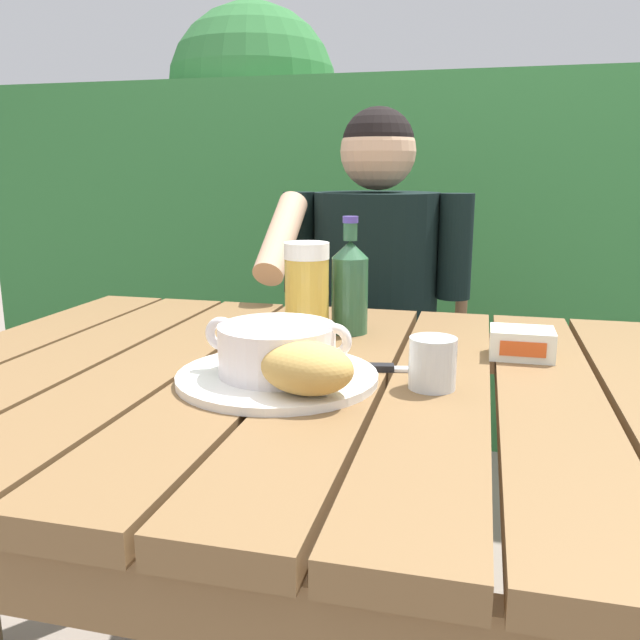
% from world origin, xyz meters
% --- Properties ---
extents(dining_table, '(1.35, 0.95, 0.77)m').
position_xyz_m(dining_table, '(-0.00, 0.00, 0.68)').
color(dining_table, brown).
rests_on(dining_table, ground_plane).
extents(hedge_backdrop, '(3.77, 0.82, 2.35)m').
position_xyz_m(hedge_backdrop, '(-0.03, 1.87, 0.86)').
color(hedge_backdrop, '#317238').
rests_on(hedge_backdrop, ground_plane).
extents(chair_near_diner, '(0.46, 0.48, 0.93)m').
position_xyz_m(chair_near_diner, '(-0.06, 0.91, 0.47)').
color(chair_near_diner, brown).
rests_on(chair_near_diner, ground_plane).
extents(person_eating, '(0.48, 0.47, 1.22)m').
position_xyz_m(person_eating, '(-0.07, 0.71, 0.72)').
color(person_eating, black).
rests_on(person_eating, ground_plane).
extents(serving_plate, '(0.29, 0.29, 0.01)m').
position_xyz_m(serving_plate, '(-0.08, -0.05, 0.78)').
color(serving_plate, white).
rests_on(serving_plate, dining_table).
extents(soup_bowl, '(0.22, 0.17, 0.08)m').
position_xyz_m(soup_bowl, '(-0.08, -0.05, 0.82)').
color(soup_bowl, white).
rests_on(soup_bowl, serving_plate).
extents(bread_roll, '(0.14, 0.11, 0.07)m').
position_xyz_m(bread_roll, '(-0.01, -0.13, 0.82)').
color(bread_roll, tan).
rests_on(bread_roll, serving_plate).
extents(beer_glass, '(0.08, 0.08, 0.17)m').
position_xyz_m(beer_glass, '(-0.10, 0.20, 0.86)').
color(beer_glass, gold).
rests_on(beer_glass, dining_table).
extents(beer_bottle, '(0.07, 0.07, 0.22)m').
position_xyz_m(beer_bottle, '(-0.03, 0.25, 0.86)').
color(beer_bottle, '#2E5A39').
rests_on(beer_bottle, dining_table).
extents(water_glass_small, '(0.07, 0.07, 0.07)m').
position_xyz_m(water_glass_small, '(0.14, -0.03, 0.81)').
color(water_glass_small, silver).
rests_on(water_glass_small, dining_table).
extents(butter_tub, '(0.10, 0.08, 0.05)m').
position_xyz_m(butter_tub, '(0.27, 0.16, 0.80)').
color(butter_tub, white).
rests_on(butter_tub, dining_table).
extents(table_knife, '(0.16, 0.05, 0.01)m').
position_xyz_m(table_knife, '(0.08, 0.03, 0.78)').
color(table_knife, silver).
rests_on(table_knife, dining_table).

